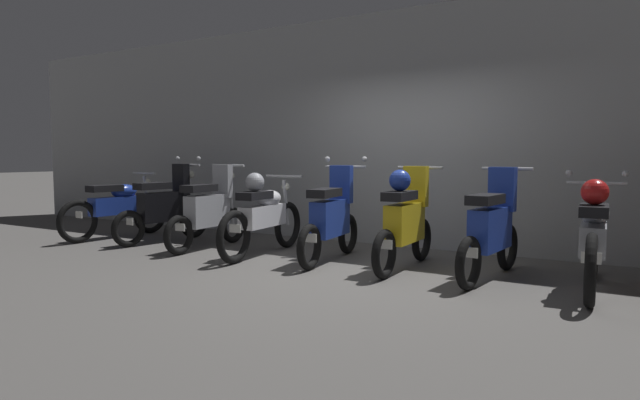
% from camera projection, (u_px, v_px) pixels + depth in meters
% --- Properties ---
extents(ground_plane, '(80.00, 80.00, 0.00)m').
position_uv_depth(ground_plane, '(348.00, 272.00, 6.02)').
color(ground_plane, '#565451').
extents(back_wall, '(16.67, 0.30, 3.34)m').
position_uv_depth(back_wall, '(416.00, 129.00, 7.67)').
color(back_wall, '#9EA0A3').
rests_on(back_wall, ground).
extents(motorbike_slot_0, '(0.56, 1.95, 1.03)m').
position_uv_depth(motorbike_slot_0, '(117.00, 207.00, 8.52)').
color(motorbike_slot_0, black).
rests_on(motorbike_slot_0, ground).
extents(motorbike_slot_1, '(0.58, 1.68, 1.29)m').
position_uv_depth(motorbike_slot_1, '(165.00, 207.00, 8.10)').
color(motorbike_slot_1, black).
rests_on(motorbike_slot_1, ground).
extents(motorbike_slot_2, '(0.56, 1.68, 1.18)m').
position_uv_depth(motorbike_slot_2, '(209.00, 211.00, 7.55)').
color(motorbike_slot_2, black).
rests_on(motorbike_slot_2, ground).
extents(motorbike_slot_3, '(0.56, 1.95, 1.08)m').
position_uv_depth(motorbike_slot_3, '(263.00, 215.00, 7.03)').
color(motorbike_slot_3, black).
rests_on(motorbike_slot_3, ground).
extents(motorbike_slot_4, '(0.59, 1.68, 1.29)m').
position_uv_depth(motorbike_slot_4, '(332.00, 218.00, 6.64)').
color(motorbike_slot_4, black).
rests_on(motorbike_slot_4, ground).
extents(motorbike_slot_5, '(0.56, 1.68, 1.18)m').
position_uv_depth(motorbike_slot_5, '(405.00, 220.00, 6.16)').
color(motorbike_slot_5, black).
rests_on(motorbike_slot_5, ground).
extents(motorbike_slot_6, '(0.56, 1.68, 1.18)m').
position_uv_depth(motorbike_slot_6, '(492.00, 229.00, 5.66)').
color(motorbike_slot_6, black).
rests_on(motorbike_slot_6, ground).
extents(motorbike_slot_7, '(0.59, 1.95, 1.15)m').
position_uv_depth(motorbike_slot_7, '(593.00, 236.00, 5.15)').
color(motorbike_slot_7, black).
rests_on(motorbike_slot_7, ground).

